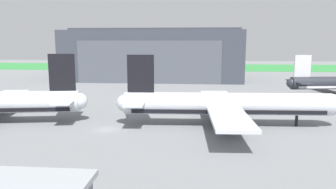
{
  "coord_description": "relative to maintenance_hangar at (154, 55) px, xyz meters",
  "views": [
    {
      "loc": [
        16.48,
        -57.18,
        16.18
      ],
      "look_at": [
        9.59,
        21.03,
        3.33
      ],
      "focal_mm": 34.76,
      "sensor_mm": 36.0,
      "label": 1
    }
  ],
  "objects": [
    {
      "name": "airliner_near_left",
      "position": [
        24.45,
        -78.64,
        -6.32
      ],
      "size": [
        43.15,
        36.59,
        13.69
      ],
      "color": "silver",
      "rests_on": "ground_plane"
    },
    {
      "name": "grass_field_strip",
      "position": [
        2.01,
        66.5,
        -10.41
      ],
      "size": [
        440.0,
        56.0,
        0.08
      ],
      "primitive_type": "cube",
      "color": "#338A3F",
      "rests_on": "ground_plane"
    },
    {
      "name": "maintenance_hangar",
      "position": [
        0.0,
        0.0,
        0.0
      ],
      "size": [
        73.3,
        34.34,
        21.83
      ],
      "color": "#383D47",
      "rests_on": "ground_plane"
    },
    {
      "name": "ground_plane",
      "position": [
        2.01,
        -83.64,
        -10.45
      ],
      "size": [
        440.0,
        440.0,
        0.0
      ],
      "primitive_type": "plane",
      "color": "slate"
    }
  ]
}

